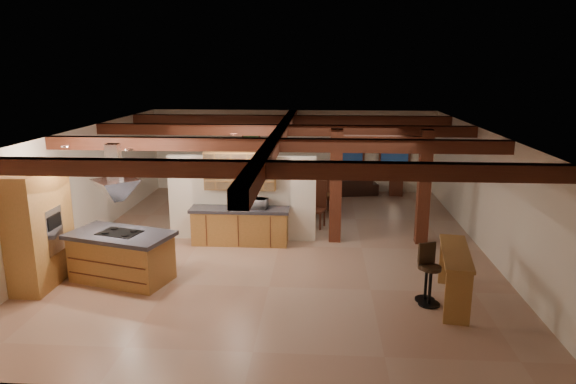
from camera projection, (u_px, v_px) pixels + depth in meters
name	position (u px, v px, depth m)	size (l,w,h in m)	color
ground	(279.00, 246.00, 12.91)	(12.00, 12.00, 0.00)	tan
room_walls	(279.00, 177.00, 12.49)	(12.00, 12.00, 12.00)	white
ceiling_beams	(279.00, 137.00, 12.26)	(10.00, 12.00, 0.28)	#3F1B0F
timber_posts	(380.00, 175.00, 12.81)	(2.50, 0.30, 2.90)	#3F1B0F
partition_wall	(242.00, 198.00, 13.20)	(3.80, 0.18, 2.20)	white
pantry_cabinet	(40.00, 228.00, 10.42)	(0.67, 1.60, 2.40)	#A66C35
back_counter	(240.00, 226.00, 12.97)	(2.50, 0.66, 0.94)	#A66C35
upper_display_cabinet	(240.00, 171.00, 12.84)	(1.80, 0.36, 0.95)	#A66C35
range_hood	(117.00, 198.00, 10.44)	(1.10, 1.10, 1.40)	silver
back_windows	(372.00, 151.00, 18.12)	(2.70, 0.07, 1.70)	#3F1B0F
framed_art	(251.00, 144.00, 18.36)	(0.65, 0.05, 0.85)	#3F1B0F
recessed_cans	(148.00, 143.00, 10.52)	(3.16, 2.46, 0.03)	silver
kitchen_island	(122.00, 256.00, 10.74)	(2.36, 1.67, 1.06)	#A66C35
dining_table	(300.00, 206.00, 15.30)	(2.03, 1.13, 0.71)	#422310
sofa	(349.00, 186.00, 18.04)	(1.95, 0.76, 0.57)	black
microwave	(258.00, 203.00, 12.80)	(0.47, 0.32, 0.26)	#BABABF
bar_counter	(455.00, 268.00, 9.67)	(0.81, 2.03, 1.04)	#A66C35
side_table	(396.00, 187.00, 17.98)	(0.47, 0.47, 0.58)	#3F1B0F
table_lamp	(397.00, 173.00, 17.86)	(0.25, 0.25, 0.30)	black
bar_stool_a	(430.00, 274.00, 9.62)	(0.44, 0.45, 1.18)	black
bar_stool_b	(426.00, 273.00, 9.81)	(0.38, 0.39, 1.10)	black
dining_chairs	(300.00, 196.00, 15.22)	(2.51, 2.51, 1.31)	#3F1B0F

